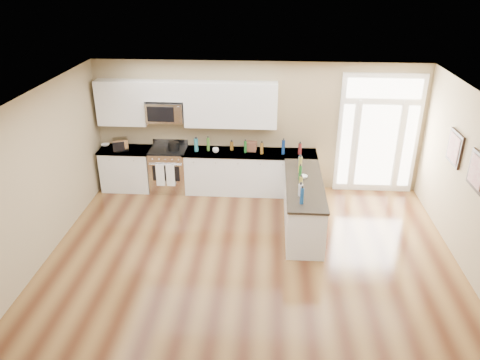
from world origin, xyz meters
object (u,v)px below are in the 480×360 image
object	(u,v)px
kitchen_range	(169,169)
toaster_oven	(121,144)
peninsula_cabinet	(303,207)
stockpot	(174,146)

from	to	relation	value
kitchen_range	toaster_oven	distance (m)	1.17
peninsula_cabinet	stockpot	bearing A→B (deg)	152.15
kitchen_range	peninsula_cabinet	bearing A→B (deg)	-26.92
kitchen_range	stockpot	world-z (taller)	stockpot
peninsula_cabinet	toaster_oven	distance (m)	4.14
peninsula_cabinet	kitchen_range	distance (m)	3.20
toaster_oven	kitchen_range	bearing A→B (deg)	-15.87
stockpot	toaster_oven	bearing A→B (deg)	-176.24
kitchen_range	toaster_oven	xyz separation A→B (m)	(-1.00, -0.09, 0.59)
peninsula_cabinet	stockpot	distance (m)	3.13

